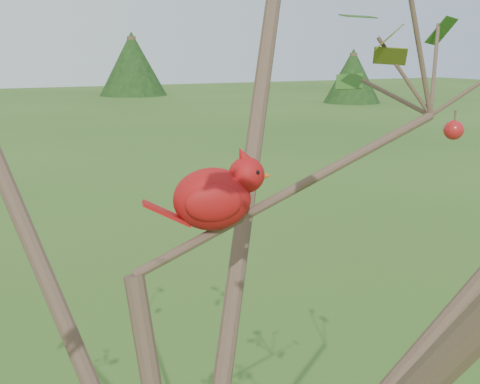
{
  "coord_description": "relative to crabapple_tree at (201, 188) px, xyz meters",
  "views": [
    {
      "loc": [
        -0.32,
        -0.85,
        2.33
      ],
      "look_at": [
        0.14,
        0.08,
        2.08
      ],
      "focal_mm": 45.0,
      "sensor_mm": 36.0,
      "label": 1
    }
  ],
  "objects": [
    {
      "name": "crabapple_tree",
      "position": [
        0.0,
        0.0,
        0.0
      ],
      "size": [
        2.35,
        2.05,
        2.95
      ],
      "color": "#442F24",
      "rests_on": "ground"
    },
    {
      "name": "cardinal",
      "position": [
        0.08,
        0.11,
        -0.04
      ],
      "size": [
        0.23,
        0.14,
        0.16
      ],
      "rotation": [
        0.0,
        0.0,
        -0.24
      ],
      "color": "#B70F15",
      "rests_on": "ground"
    }
  ]
}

